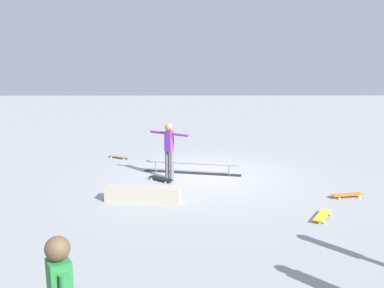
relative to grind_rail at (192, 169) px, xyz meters
name	(u,v)px	position (x,y,z in m)	size (l,w,h in m)	color
ground_plane	(209,177)	(-0.49, 0.39, -0.14)	(60.00, 60.00, 0.00)	#9E9EA3
grind_rail	(192,169)	(0.00, 0.00, 0.00)	(2.97, 0.87, 0.33)	black
skate_ledge	(143,194)	(1.21, 2.54, 0.03)	(1.80, 0.38, 0.35)	#B2A893
skater_main	(169,147)	(0.65, 0.59, 0.80)	(1.13, 0.78, 1.61)	slate
skateboard_main	(161,179)	(0.88, 0.84, -0.07)	(0.74, 0.67, 0.09)	black
loose_skateboard_natural	(119,156)	(2.51, -1.96, -0.07)	(0.80, 0.56, 0.09)	tan
loose_skateboard_yellow	(322,215)	(-2.76, 3.71, -0.07)	(0.59, 0.79, 0.09)	yellow
loose_skateboard_orange	(347,195)	(-3.83, 2.33, -0.07)	(0.82, 0.37, 0.09)	orange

